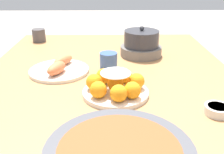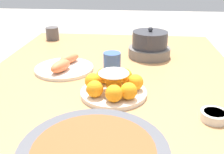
% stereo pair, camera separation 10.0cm
% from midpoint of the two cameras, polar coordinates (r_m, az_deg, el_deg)
% --- Properties ---
extents(dining_table, '(1.46, 1.10, 0.70)m').
position_cam_midpoint_polar(dining_table, '(1.11, 2.27, -3.98)').
color(dining_table, '#A87547').
rests_on(dining_table, ground_plane).
extents(cake_plate, '(0.24, 0.24, 0.10)m').
position_cam_midpoint_polar(cake_plate, '(0.94, 3.39, -2.00)').
color(cake_plate, silver).
rests_on(cake_plate, dining_table).
extents(sauce_bowl, '(0.08, 0.08, 0.03)m').
position_cam_midpoint_polar(sauce_bowl, '(0.88, 24.45, -7.73)').
color(sauce_bowl, silver).
rests_on(sauce_bowl, dining_table).
extents(seafood_platter, '(0.26, 0.26, 0.06)m').
position_cam_midpoint_polar(seafood_platter, '(1.17, -7.97, 2.23)').
color(seafood_platter, silver).
rests_on(seafood_platter, dining_table).
extents(cup_near, '(0.08, 0.08, 0.08)m').
position_cam_midpoint_polar(cup_near, '(1.68, -11.19, 9.27)').
color(cup_near, '#4C4747').
rests_on(cup_near, dining_table).
extents(cup_far, '(0.07, 0.07, 0.09)m').
position_cam_midpoint_polar(cup_far, '(1.12, 2.41, 2.98)').
color(cup_far, '#38568E').
rests_on(cup_far, dining_table).
extents(warming_pot, '(0.21, 0.21, 0.15)m').
position_cam_midpoint_polar(warming_pot, '(1.35, 10.31, 6.76)').
color(warming_pot, '#66605B').
rests_on(warming_pot, dining_table).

